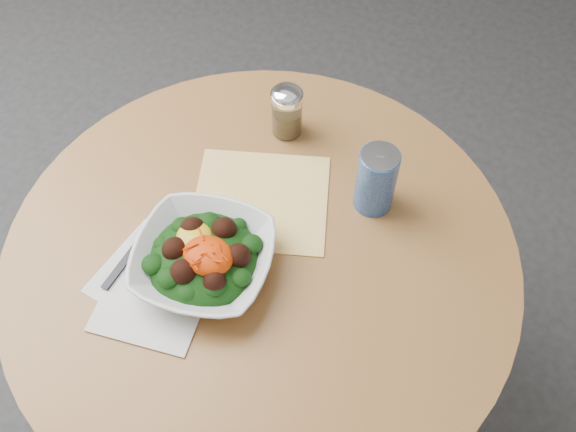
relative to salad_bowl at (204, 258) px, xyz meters
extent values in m
plane|color=#2C2C2E|center=(0.06, 0.08, -0.78)|extent=(6.00, 6.00, 0.00)
cylinder|color=black|center=(0.06, 0.08, -0.77)|extent=(0.52, 0.52, 0.03)
cylinder|color=black|center=(0.06, 0.08, -0.43)|extent=(0.10, 0.10, 0.71)
cylinder|color=#B67F42|center=(0.06, 0.08, -0.05)|extent=(0.90, 0.90, 0.04)
cube|color=#FFAE0D|center=(0.01, 0.17, -0.03)|extent=(0.31, 0.30, 0.00)
cube|color=silver|center=(-0.07, -0.06, -0.03)|extent=(0.18, 0.18, 0.00)
cube|color=silver|center=(-0.04, -0.09, -0.03)|extent=(0.21, 0.21, 0.00)
imported|color=silver|center=(0.00, 0.00, 0.00)|extent=(0.28, 0.28, 0.06)
ellipsoid|color=black|center=(0.00, 0.00, -0.01)|extent=(0.19, 0.19, 0.07)
ellipsoid|color=gold|center=(-0.03, 0.02, 0.02)|extent=(0.06, 0.06, 0.02)
ellipsoid|color=#CF3904|center=(0.02, -0.01, 0.03)|extent=(0.09, 0.07, 0.04)
cube|color=black|center=(-0.13, -0.06, -0.03)|extent=(0.02, 0.12, 0.00)
cube|color=black|center=(-0.13, 0.04, -0.03)|extent=(0.03, 0.07, 0.00)
cylinder|color=silver|center=(-0.03, 0.34, 0.02)|extent=(0.06, 0.06, 0.09)
cylinder|color=#987647|center=(-0.03, 0.34, 0.00)|extent=(0.05, 0.05, 0.05)
cylinder|color=white|center=(-0.03, 0.34, 0.06)|extent=(0.06, 0.06, 0.01)
ellipsoid|color=white|center=(-0.03, 0.34, 0.07)|extent=(0.06, 0.06, 0.03)
cylinder|color=navy|center=(0.19, 0.27, 0.03)|extent=(0.07, 0.07, 0.13)
cylinder|color=silver|center=(0.19, 0.27, 0.10)|extent=(0.07, 0.07, 0.00)
cube|color=silver|center=(0.18, 0.27, 0.10)|extent=(0.02, 0.02, 0.00)
camera|label=1|loc=(0.39, -0.41, 0.92)|focal=40.00mm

